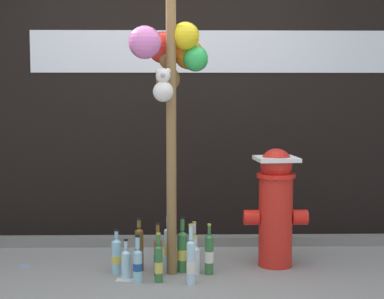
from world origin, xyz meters
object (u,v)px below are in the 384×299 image
(bottle_2, at_px, (158,256))
(bottle_6, at_px, (167,247))
(bottle_11, at_px, (182,250))
(bottle_3, at_px, (194,248))
(bottle_8, at_px, (159,263))
(bottle_10, at_px, (117,256))
(fire_hydrant, at_px, (276,205))
(bottle_0, at_px, (209,254))
(bottle_4, at_px, (126,263))
(bottle_1, at_px, (139,248))
(bottle_9, at_px, (191,261))
(bottle_7, at_px, (195,258))
(memorial_post, at_px, (171,37))
(bottle_5, at_px, (138,264))

(bottle_2, bearing_deg, bottle_6, 70.56)
(bottle_11, bearing_deg, bottle_3, 59.36)
(bottle_8, bearing_deg, bottle_10, 145.75)
(fire_hydrant, bearing_deg, bottle_10, -172.01)
(bottle_0, relative_size, bottle_4, 1.30)
(bottle_1, bearing_deg, bottle_3, 16.48)
(bottle_4, height_order, bottle_10, bottle_10)
(bottle_0, bearing_deg, bottle_9, -120.69)
(bottle_1, xyz_separation_m, bottle_9, (0.37, -0.33, -0.01))
(bottle_3, xyz_separation_m, bottle_10, (-0.57, -0.18, -0.01))
(bottle_1, distance_m, bottle_7, 0.42)
(bottle_11, bearing_deg, bottle_10, -176.84)
(bottle_0, xyz_separation_m, bottle_7, (-0.10, 0.02, -0.03))
(memorial_post, relative_size, fire_hydrant, 3.13)
(bottle_9, height_order, bottle_11, bottle_9)
(bottle_2, bearing_deg, memorial_post, 44.22)
(fire_hydrant, height_order, bottle_6, fire_hydrant)
(bottle_6, relative_size, bottle_8, 1.16)
(bottle_3, height_order, bottle_10, bottle_3)
(bottle_3, bearing_deg, memorial_post, -138.06)
(memorial_post, bearing_deg, bottle_7, -15.96)
(memorial_post, distance_m, bottle_2, 1.57)
(bottle_6, bearing_deg, bottle_4, -139.04)
(bottle_3, distance_m, bottle_10, 0.60)
(bottle_0, bearing_deg, bottle_1, 169.19)
(bottle_0, distance_m, bottle_2, 0.37)
(memorial_post, distance_m, bottle_0, 1.58)
(bottle_0, distance_m, bottle_1, 0.52)
(bottle_2, distance_m, bottle_7, 0.27)
(memorial_post, xyz_separation_m, bottle_11, (0.08, -0.00, -1.54))
(bottle_8, relative_size, bottle_9, 0.82)
(bottle_2, bearing_deg, bottle_3, 42.80)
(bottle_3, relative_size, bottle_11, 0.83)
(fire_hydrant, relative_size, bottle_9, 2.13)
(bottle_1, bearing_deg, bottle_11, -5.89)
(bottle_3, bearing_deg, bottle_5, -135.62)
(bottle_3, relative_size, bottle_6, 0.84)
(fire_hydrant, distance_m, bottle_3, 0.70)
(fire_hydrant, xyz_separation_m, bottle_6, (-0.82, -0.05, -0.31))
(fire_hydrant, relative_size, bottle_8, 2.58)
(memorial_post, height_order, bottle_2, memorial_post)
(bottle_2, height_order, bottle_4, bottle_2)
(bottle_3, relative_size, bottle_7, 1.20)
(bottle_8, xyz_separation_m, bottle_9, (0.22, -0.06, 0.03))
(bottle_5, height_order, bottle_6, bottle_6)
(bottle_2, height_order, bottle_3, bottle_2)
(bottle_10, relative_size, bottle_11, 0.80)
(fire_hydrant, distance_m, bottle_8, 1.01)
(fire_hydrant, bearing_deg, bottle_9, -146.14)
(bottle_8, height_order, bottle_11, bottle_11)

